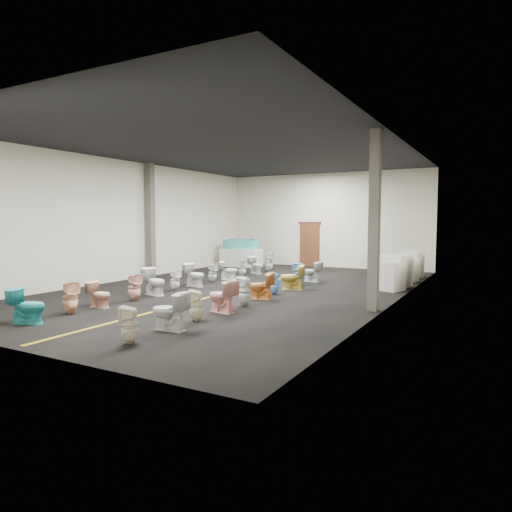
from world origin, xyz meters
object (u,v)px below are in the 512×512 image
object	(u,v)px
bathtub	(241,245)
toilet_left_11	(269,262)
appliance_crate_d	(411,264)
toilet_right_8	(299,274)
toilet_left_7	(212,273)
toilet_right_9	(312,272)
toilet_right_1	(169,311)
toilet_right_4	(245,291)
toilet_right_7	(292,277)
appliance_crate_b	(396,271)
toilet_left_8	(229,270)
appliance_crate_c	(405,270)
toilet_left_5	(175,280)
display_table	(241,258)
toilet_left_1	(70,298)
toilet_right_2	(197,305)
toilet_right_3	(222,296)
toilet_left_10	(256,265)
toilet_right_6	(274,283)
toilet_left_3	(134,287)
toilet_left_2	(100,295)
toilet_left_6	(195,275)
toilet_right_5	(260,286)
toilet_left_9	(242,268)
toilet_right_0	(130,325)
toilet_left_4	(155,282)
appliance_crate_a	(390,276)
toilet_left_0	(28,306)

from	to	relation	value
bathtub	toilet_left_11	bearing A→B (deg)	-45.55
appliance_crate_d	toilet_right_8	bearing A→B (deg)	-126.14
toilet_left_7	toilet_right_9	bearing A→B (deg)	-60.59
toilet_right_1	toilet_right_4	size ratio (longest dim) A/B	1.03
toilet_left_11	toilet_right_7	xyz separation A→B (m)	(3.04, -4.23, -0.02)
toilet_right_8	appliance_crate_b	bearing A→B (deg)	110.86
toilet_left_8	appliance_crate_c	bearing A→B (deg)	-89.29
toilet_left_5	display_table	bearing A→B (deg)	14.95
toilet_left_1	toilet_right_2	size ratio (longest dim) A/B	1.13
toilet_right_3	toilet_left_10	bearing A→B (deg)	-144.83
bathtub	toilet_right_6	world-z (taller)	bathtub
toilet_left_11	toilet_right_4	size ratio (longest dim) A/B	1.09
toilet_left_8	toilet_left_3	bearing A→B (deg)	158.71
appliance_crate_c	toilet_left_2	distance (m)	10.78
toilet_left_6	toilet_right_5	world-z (taller)	toilet_left_6
toilet_left_9	toilet_right_0	distance (m)	10.11
toilet_right_0	toilet_right_4	world-z (taller)	toilet_right_4
toilet_left_9	toilet_left_4	bearing A→B (deg)	-168.84
toilet_left_5	toilet_left_8	xyz separation A→B (m)	(0.06, 3.14, 0.01)
toilet_left_8	toilet_right_0	bearing A→B (deg)	177.94
appliance_crate_a	toilet_left_0	world-z (taller)	appliance_crate_a
appliance_crate_b	toilet_left_9	distance (m)	6.04
toilet_left_10	toilet_right_4	bearing A→B (deg)	-131.27
appliance_crate_c	toilet_left_11	bearing A→B (deg)	175.49
appliance_crate_a	toilet_left_10	world-z (taller)	appliance_crate_a
appliance_crate_a	toilet_left_4	bearing A→B (deg)	-144.01
toilet_right_8	toilet_right_4	bearing A→B (deg)	0.24
bathtub	toilet_left_7	xyz separation A→B (m)	(1.99, -5.42, -0.72)
appliance_crate_b	toilet_right_4	bearing A→B (deg)	-117.15
toilet_right_3	toilet_right_4	distance (m)	1.01
toilet_left_6	appliance_crate_d	bearing A→B (deg)	-37.57
toilet_right_5	toilet_left_0	bearing A→B (deg)	-40.31
toilet_left_3	toilet_left_7	world-z (taller)	toilet_left_3
toilet_left_3	appliance_crate_d	bearing A→B (deg)	-26.04
toilet_left_7	toilet_left_11	world-z (taller)	toilet_left_11
toilet_left_6	toilet_right_5	xyz separation A→B (m)	(3.14, -1.12, -0.01)
appliance_crate_c	toilet_left_2	xyz separation A→B (m)	(-6.00, -8.95, -0.09)
toilet_left_5	appliance_crate_a	bearing A→B (deg)	-60.68
toilet_left_2	toilet_left_4	world-z (taller)	toilet_left_4
toilet_left_7	toilet_right_3	world-z (taller)	toilet_right_3
toilet_left_0	toilet_left_1	size ratio (longest dim) A/B	0.99
appliance_crate_d	toilet_right_7	world-z (taller)	appliance_crate_d
toilet_right_6	toilet_right_0	bearing A→B (deg)	12.19
appliance_crate_b	toilet_left_5	world-z (taller)	appliance_crate_b
toilet_left_3	toilet_right_0	xyz separation A→B (m)	(3.09, -3.34, -0.03)
toilet_right_9	toilet_right_8	bearing A→B (deg)	7.40
toilet_left_4	toilet_left_5	size ratio (longest dim) A/B	1.22
toilet_left_11	toilet_right_9	distance (m)	3.63
bathtub	toilet_right_0	bearing A→B (deg)	-82.31
toilet_left_3	toilet_right_2	bearing A→B (deg)	-104.65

